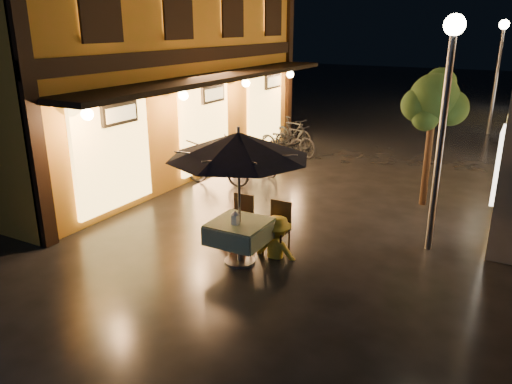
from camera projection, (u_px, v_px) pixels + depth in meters
The scene contains 18 objects.
ground at pixel (239, 256), 9.21m from camera, with size 90.00×90.00×0.00m, color black.
west_building at pixel (135, 37), 13.97m from camera, with size 5.90×11.40×7.40m.
street_tree at pixel (435, 102), 11.08m from camera, with size 1.43×1.20×3.15m.
streetlamp_near at pixel (446, 94), 8.57m from camera, with size 0.36×0.36×4.23m.
streetlamp_far at pixel (499, 57), 18.53m from camera, with size 0.36×0.36×4.23m.
cafe_table at pixel (240, 232), 8.79m from camera, with size 0.99×0.99×0.78m.
patio_umbrella at pixel (239, 145), 8.29m from camera, with size 2.46×2.46×2.46m.
cafe_chair_left at pixel (241, 217), 9.60m from camera, with size 0.42×0.42×0.97m.
cafe_chair_right at pixel (278, 225), 9.23m from camera, with size 0.42×0.42×0.97m.
table_lantern at pixel (235, 217), 8.57m from camera, with size 0.16×0.16×0.25m.
person_orange at pixel (234, 213), 9.40m from camera, with size 0.66×0.51×1.36m, color red.
person_yellow at pixel (277, 217), 8.99m from camera, with size 0.98×0.56×1.52m, color yellow.
bicycle_0 at pixel (217, 168), 13.16m from camera, with size 0.62×1.79×0.94m, color black.
bicycle_1 at pixel (257, 156), 14.08m from camera, with size 0.49×1.74×1.05m, color black.
bicycle_2 at pixel (253, 157), 14.31m from camera, with size 0.60×1.73×0.91m, color black.
bicycle_3 at pixel (295, 140), 16.01m from camera, with size 0.50×1.78×1.07m, color black.
bicycle_4 at pixel (283, 140), 16.28m from camera, with size 0.61×1.74×0.91m, color black.
bicycle_5 at pixel (293, 133), 17.12m from camera, with size 0.50×1.76×1.06m, color black.
Camera 1 is at (4.31, -7.17, 4.06)m, focal length 35.00 mm.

